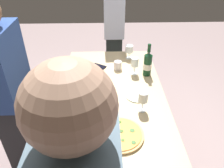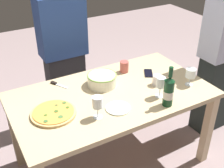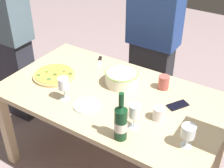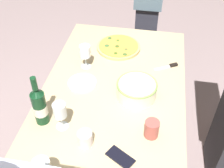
{
  "view_description": "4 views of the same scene",
  "coord_description": "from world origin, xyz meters",
  "px_view_note": "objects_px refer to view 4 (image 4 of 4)",
  "views": [
    {
      "loc": [
        -1.56,
        0.05,
        1.9
      ],
      "look_at": [
        0.0,
        0.0,
        0.84
      ],
      "focal_mm": 35.7,
      "sensor_mm": 36.0,
      "label": 1
    },
    {
      "loc": [
        -0.96,
        -1.68,
        1.99
      ],
      "look_at": [
        0.0,
        0.0,
        0.84
      ],
      "focal_mm": 45.8,
      "sensor_mm": 36.0,
      "label": 2
    },
    {
      "loc": [
        0.96,
        -1.5,
        2.02
      ],
      "look_at": [
        0.0,
        0.0,
        0.84
      ],
      "focal_mm": 49.45,
      "sensor_mm": 36.0,
      "label": 3
    },
    {
      "loc": [
        1.25,
        0.22,
        1.97
      ],
      "look_at": [
        0.0,
        0.0,
        0.84
      ],
      "focal_mm": 45.24,
      "sensor_mm": 36.0,
      "label": 4
    }
  ],
  "objects_px": {
    "wine_glass_near_pizza": "(60,112)",
    "pizza_knife": "(169,66)",
    "side_plate": "(82,83)",
    "cell_phone": "(120,157)",
    "wine_bottle": "(40,106)",
    "cup_ceramic": "(152,129)",
    "pizza": "(119,47)",
    "cup_amber": "(85,139)",
    "dining_table": "(112,105)",
    "serving_bowl": "(137,89)",
    "wine_glass_far_left": "(85,52)"
  },
  "relations": [
    {
      "from": "cup_ceramic",
      "to": "pizza_knife",
      "type": "relative_size",
      "value": 0.62
    },
    {
      "from": "wine_bottle",
      "to": "cell_phone",
      "type": "relative_size",
      "value": 2.22
    },
    {
      "from": "dining_table",
      "to": "wine_glass_near_pizza",
      "type": "relative_size",
      "value": 9.34
    },
    {
      "from": "pizza",
      "to": "pizza_knife",
      "type": "height_order",
      "value": "pizza"
    },
    {
      "from": "cup_ceramic",
      "to": "dining_table",
      "type": "bearing_deg",
      "value": -136.49
    },
    {
      "from": "pizza",
      "to": "serving_bowl",
      "type": "distance_m",
      "value": 0.53
    },
    {
      "from": "dining_table",
      "to": "cup_ceramic",
      "type": "distance_m",
      "value": 0.41
    },
    {
      "from": "pizza",
      "to": "wine_glass_near_pizza",
      "type": "bearing_deg",
      "value": -12.99
    },
    {
      "from": "wine_bottle",
      "to": "cup_amber",
      "type": "bearing_deg",
      "value": 67.73
    },
    {
      "from": "cup_ceramic",
      "to": "side_plate",
      "type": "relative_size",
      "value": 0.55
    },
    {
      "from": "cup_ceramic",
      "to": "pizza_knife",
      "type": "bearing_deg",
      "value": 172.46
    },
    {
      "from": "wine_glass_near_pizza",
      "to": "pizza_knife",
      "type": "relative_size",
      "value": 1.04
    },
    {
      "from": "wine_bottle",
      "to": "pizza_knife",
      "type": "distance_m",
      "value": 0.93
    },
    {
      "from": "wine_bottle",
      "to": "dining_table",
      "type": "bearing_deg",
      "value": 129.0
    },
    {
      "from": "wine_glass_near_pizza",
      "to": "pizza_knife",
      "type": "distance_m",
      "value": 0.86
    },
    {
      "from": "dining_table",
      "to": "serving_bowl",
      "type": "relative_size",
      "value": 6.46
    },
    {
      "from": "cup_ceramic",
      "to": "cell_phone",
      "type": "bearing_deg",
      "value": -39.12
    },
    {
      "from": "side_plate",
      "to": "pizza_knife",
      "type": "relative_size",
      "value": 1.13
    },
    {
      "from": "dining_table",
      "to": "wine_glass_near_pizza",
      "type": "height_order",
      "value": "wine_glass_near_pizza"
    },
    {
      "from": "cup_amber",
      "to": "cell_phone",
      "type": "xyz_separation_m",
      "value": [
        0.05,
        0.19,
        -0.04
      ]
    },
    {
      "from": "wine_bottle",
      "to": "cell_phone",
      "type": "bearing_deg",
      "value": 70.42
    },
    {
      "from": "side_plate",
      "to": "cell_phone",
      "type": "relative_size",
      "value": 1.29
    },
    {
      "from": "serving_bowl",
      "to": "cup_amber",
      "type": "bearing_deg",
      "value": -28.57
    },
    {
      "from": "cup_ceramic",
      "to": "cell_phone",
      "type": "height_order",
      "value": "cup_ceramic"
    },
    {
      "from": "cell_phone",
      "to": "serving_bowl",
      "type": "bearing_deg",
      "value": 27.29
    },
    {
      "from": "pizza",
      "to": "wine_glass_near_pizza",
      "type": "height_order",
      "value": "wine_glass_near_pizza"
    },
    {
      "from": "pizza",
      "to": "pizza_knife",
      "type": "xyz_separation_m",
      "value": [
        0.17,
        0.38,
        -0.01
      ]
    },
    {
      "from": "dining_table",
      "to": "pizza_knife",
      "type": "xyz_separation_m",
      "value": [
        -0.34,
        0.34,
        0.1
      ]
    },
    {
      "from": "pizza_knife",
      "to": "wine_glass_far_left",
      "type": "bearing_deg",
      "value": -80.4
    },
    {
      "from": "cell_phone",
      "to": "pizza_knife",
      "type": "height_order",
      "value": "pizza_knife"
    },
    {
      "from": "wine_bottle",
      "to": "pizza_knife",
      "type": "bearing_deg",
      "value": 131.97
    },
    {
      "from": "wine_glass_near_pizza",
      "to": "cup_amber",
      "type": "height_order",
      "value": "wine_glass_near_pizza"
    },
    {
      "from": "pizza",
      "to": "cup_amber",
      "type": "height_order",
      "value": "cup_amber"
    },
    {
      "from": "dining_table",
      "to": "wine_bottle",
      "type": "distance_m",
      "value": 0.49
    },
    {
      "from": "dining_table",
      "to": "pizza_knife",
      "type": "distance_m",
      "value": 0.49
    },
    {
      "from": "serving_bowl",
      "to": "cup_ceramic",
      "type": "height_order",
      "value": "same"
    },
    {
      "from": "dining_table",
      "to": "serving_bowl",
      "type": "height_order",
      "value": "serving_bowl"
    },
    {
      "from": "serving_bowl",
      "to": "cup_amber",
      "type": "relative_size",
      "value": 2.85
    },
    {
      "from": "pizza_knife",
      "to": "wine_glass_near_pizza",
      "type": "bearing_deg",
      "value": -41.58
    },
    {
      "from": "wine_glass_far_left",
      "to": "cell_phone",
      "type": "distance_m",
      "value": 0.78
    },
    {
      "from": "cup_amber",
      "to": "cell_phone",
      "type": "relative_size",
      "value": 0.6
    },
    {
      "from": "pizza_knife",
      "to": "wine_bottle",
      "type": "bearing_deg",
      "value": -48.03
    },
    {
      "from": "dining_table",
      "to": "side_plate",
      "type": "relative_size",
      "value": 8.6
    },
    {
      "from": "serving_bowl",
      "to": "wine_bottle",
      "type": "height_order",
      "value": "wine_bottle"
    },
    {
      "from": "wine_bottle",
      "to": "cup_ceramic",
      "type": "relative_size",
      "value": 3.12
    },
    {
      "from": "cup_amber",
      "to": "pizza_knife",
      "type": "height_order",
      "value": "cup_amber"
    },
    {
      "from": "pizza",
      "to": "pizza_knife",
      "type": "relative_size",
      "value": 2.0
    },
    {
      "from": "cup_amber",
      "to": "cup_ceramic",
      "type": "distance_m",
      "value": 0.35
    },
    {
      "from": "cup_ceramic",
      "to": "wine_glass_far_left",
      "type": "bearing_deg",
      "value": -136.75
    },
    {
      "from": "wine_bottle",
      "to": "wine_glass_far_left",
      "type": "distance_m",
      "value": 0.54
    }
  ]
}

